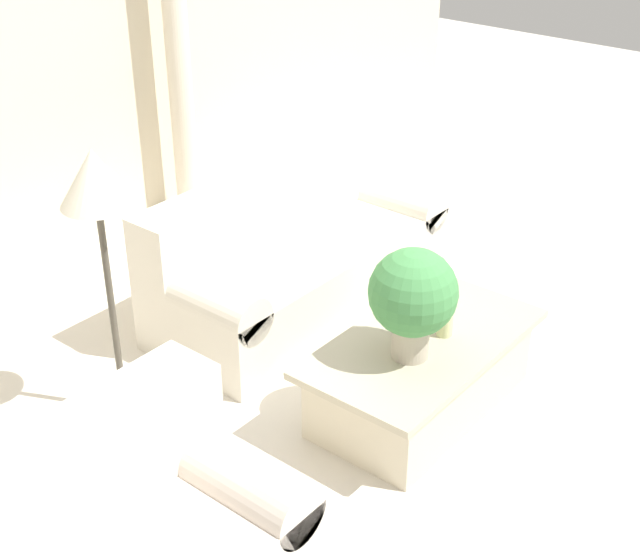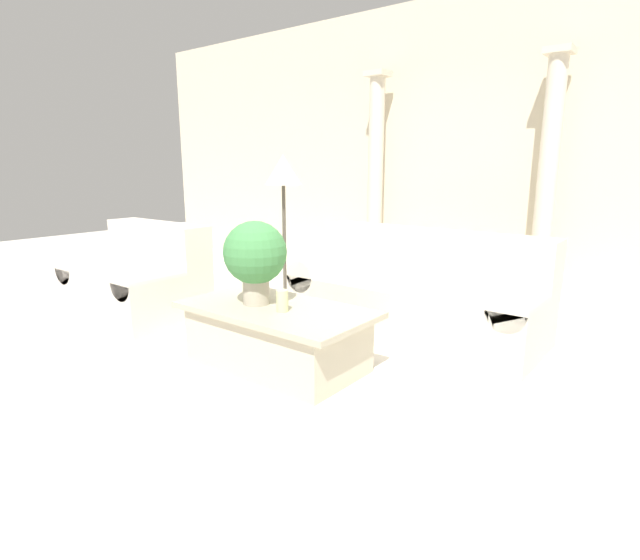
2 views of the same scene
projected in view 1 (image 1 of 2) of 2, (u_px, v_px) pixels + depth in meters
The scene contains 9 objects.
ground_plane at pixel (359, 389), 4.97m from camera, with size 16.00×16.00×0.00m, color silver.
wall_back at pixel (22, 25), 5.71m from camera, with size 10.00×0.06×3.20m.
sofa_long at pixel (295, 255), 5.65m from camera, with size 2.05×0.86×0.85m.
loveseat at pixel (127, 551), 3.45m from camera, with size 1.26×0.86×0.85m.
coffee_table at pixel (421, 373), 4.72m from camera, with size 1.36×0.74×0.43m.
potted_plant at pixel (413, 296), 4.32m from camera, with size 0.44×0.44×0.59m.
pillar_candle at pixel (445, 323), 4.62m from camera, with size 0.08×0.08×0.15m.
floor_lamp at pixel (97, 197), 4.20m from camera, with size 0.35×0.35×1.49m.
column_right at pixel (178, 53), 6.44m from camera, with size 0.25×0.25×2.45m.
Camera 1 is at (-3.27, -2.39, 2.95)m, focal length 50.00 mm.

